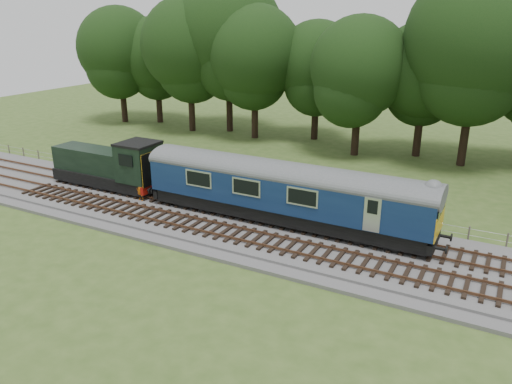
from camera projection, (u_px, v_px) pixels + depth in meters
The scene contains 9 objects.
ground at pixel (248, 230), 30.41m from camera, with size 120.00×120.00×0.00m, color #3A551F.
ballast at pixel (248, 228), 30.35m from camera, with size 70.00×7.00×0.35m, color #4C4C4F.
track_north at pixel (259, 216), 31.43m from camera, with size 67.20×2.40×0.21m.
track_south at pixel (235, 234), 28.94m from camera, with size 67.20×2.40×0.21m.
fence at pixel (280, 207), 34.15m from camera, with size 64.00×0.12×1.00m, color #6B6054, non-canonical shape.
tree_line at pixel (357, 149), 48.68m from camera, with size 70.00×8.00×18.00m, color black, non-canonical shape.
dmu_railcar at pixel (284, 188), 29.95m from camera, with size 18.05×2.86×3.88m.
shunter_loco at pixel (111, 166), 36.35m from camera, with size 8.91×2.60×3.38m.
worker at pixel (140, 189), 34.03m from camera, with size 0.60×0.39×1.64m, color orange.
Camera 1 is at (13.55, -24.34, 12.43)m, focal length 35.00 mm.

